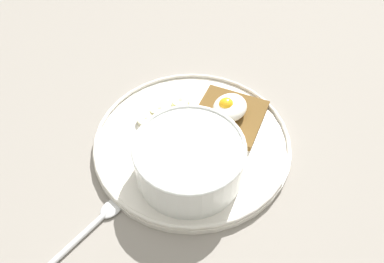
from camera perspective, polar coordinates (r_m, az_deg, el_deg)
ground_plane at (r=58.59cm, az=0.00°, el=-2.55°), size 120.00×120.00×2.00cm
plate at (r=57.19cm, az=0.00°, el=-1.44°), size 29.99×29.99×1.60cm
oatmeal_bowl at (r=50.93cm, az=-0.42°, el=-4.32°), size 15.13×15.13×6.27cm
toast_slice at (r=59.85cm, az=5.66°, el=2.41°), size 12.15×12.15×1.09cm
poached_egg at (r=58.40cm, az=5.72°, el=3.71°), size 5.96×5.08×3.43cm
banana_slice_front at (r=60.51cm, az=-4.90°, el=3.26°), size 4.32×4.40×1.69cm
banana_slice_left at (r=59.56cm, az=-6.97°, el=1.80°), size 3.26×3.28×1.07cm
banana_slice_back at (r=58.32cm, az=-3.68°, el=1.16°), size 3.60×3.47×1.68cm
banana_slice_right at (r=61.60cm, az=-1.76°, el=4.47°), size 3.96×3.98×1.42cm
spoon at (r=51.65cm, az=-14.49°, el=-13.35°), size 12.65×2.98×0.80cm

